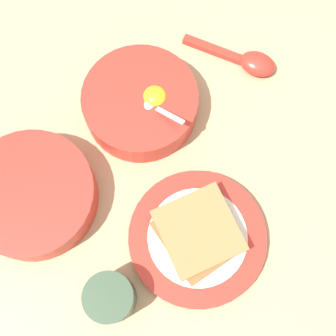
{
  "coord_description": "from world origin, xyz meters",
  "views": [
    {
      "loc": [
        0.17,
        0.09,
        0.69
      ],
      "look_at": [
        -0.02,
        0.02,
        0.02
      ],
      "focal_mm": 50.0,
      "sensor_mm": 36.0,
      "label": 1
    }
  ],
  "objects_px": {
    "drinking_cup": "(110,298)",
    "congee_bowl": "(32,195)",
    "toast_plate": "(197,238)",
    "soup_spoon": "(248,61)",
    "egg_bowl": "(141,103)",
    "toast_sandwich": "(198,233)"
  },
  "relations": [
    {
      "from": "toast_plate",
      "to": "soup_spoon",
      "type": "height_order",
      "value": "soup_spoon"
    },
    {
      "from": "egg_bowl",
      "to": "congee_bowl",
      "type": "distance_m",
      "value": 0.21
    },
    {
      "from": "toast_sandwich",
      "to": "congee_bowl",
      "type": "height_order",
      "value": "congee_bowl"
    },
    {
      "from": "congee_bowl",
      "to": "drinking_cup",
      "type": "relative_size",
      "value": 2.63
    },
    {
      "from": "soup_spoon",
      "to": "congee_bowl",
      "type": "relative_size",
      "value": 0.86
    },
    {
      "from": "egg_bowl",
      "to": "toast_sandwich",
      "type": "bearing_deg",
      "value": 41.05
    },
    {
      "from": "toast_plate",
      "to": "congee_bowl",
      "type": "distance_m",
      "value": 0.25
    },
    {
      "from": "toast_sandwich",
      "to": "drinking_cup",
      "type": "bearing_deg",
      "value": -35.54
    },
    {
      "from": "congee_bowl",
      "to": "drinking_cup",
      "type": "height_order",
      "value": "drinking_cup"
    },
    {
      "from": "egg_bowl",
      "to": "soup_spoon",
      "type": "height_order",
      "value": "egg_bowl"
    },
    {
      "from": "soup_spoon",
      "to": "drinking_cup",
      "type": "relative_size",
      "value": 2.26
    },
    {
      "from": "toast_sandwich",
      "to": "soup_spoon",
      "type": "relative_size",
      "value": 0.93
    },
    {
      "from": "egg_bowl",
      "to": "congee_bowl",
      "type": "relative_size",
      "value": 0.95
    },
    {
      "from": "egg_bowl",
      "to": "toast_sandwich",
      "type": "relative_size",
      "value": 1.19
    },
    {
      "from": "soup_spoon",
      "to": "congee_bowl",
      "type": "bearing_deg",
      "value": -37.04
    },
    {
      "from": "egg_bowl",
      "to": "toast_plate",
      "type": "relative_size",
      "value": 0.88
    },
    {
      "from": "toast_plate",
      "to": "soup_spoon",
      "type": "xyz_separation_m",
      "value": [
        -0.3,
        -0.01,
        0.0
      ]
    },
    {
      "from": "soup_spoon",
      "to": "congee_bowl",
      "type": "height_order",
      "value": "congee_bowl"
    },
    {
      "from": "egg_bowl",
      "to": "drinking_cup",
      "type": "distance_m",
      "value": 0.29
    },
    {
      "from": "egg_bowl",
      "to": "soup_spoon",
      "type": "relative_size",
      "value": 1.1
    },
    {
      "from": "drinking_cup",
      "to": "congee_bowl",
      "type": "bearing_deg",
      "value": -121.95
    },
    {
      "from": "toast_plate",
      "to": "congee_bowl",
      "type": "xyz_separation_m",
      "value": [
        0.02,
        -0.25,
        0.02
      ]
    }
  ]
}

